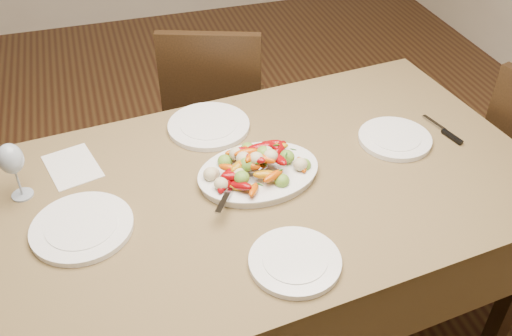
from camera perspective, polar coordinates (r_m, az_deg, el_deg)
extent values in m
plane|color=#3E2512|center=(2.41, -5.74, -14.71)|extent=(6.00, 6.00, 0.00)
cube|color=brown|center=(2.07, 0.00, -9.56)|extent=(1.94, 1.22, 0.76)
ellipsoid|color=white|center=(1.82, 0.24, -0.63)|extent=(0.41, 0.32, 0.02)
cylinder|color=white|center=(1.72, -16.99, -5.72)|extent=(0.29, 0.29, 0.02)
cylinder|color=white|center=(2.04, 13.71, 2.84)|extent=(0.25, 0.25, 0.02)
cylinder|color=white|center=(2.05, -4.75, 4.20)|extent=(0.29, 0.29, 0.02)
cylinder|color=white|center=(1.56, 3.91, -9.34)|extent=(0.25, 0.25, 0.02)
cube|color=silver|center=(1.97, -17.89, 0.16)|extent=(0.20, 0.24, 0.00)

